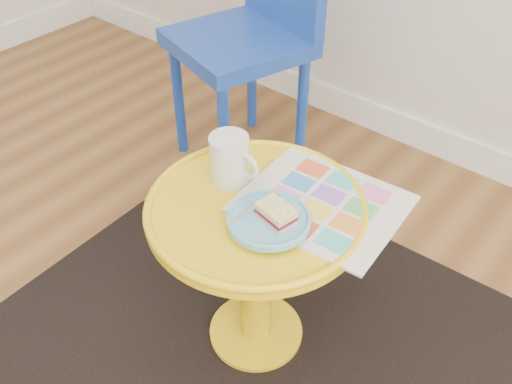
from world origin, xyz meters
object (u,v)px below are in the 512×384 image
Objects in this scene: plate at (269,221)px; side_table at (256,248)px; newspaper at (322,203)px; chair at (256,21)px; mug at (230,158)px.

side_table is at bearing 151.07° from plate.
chair is at bearing 134.79° from newspaper.
side_table is 1.44× the size of newspaper.
plate is (0.06, -0.04, 0.15)m from side_table.
newspaper is at bearing 41.27° from side_table.
chair reaches higher than plate.
chair is at bearing 131.30° from plate.
mug reaches higher than newspaper.
mug is 0.19m from plate.
newspaper is (0.11, 0.10, 0.14)m from side_table.
newspaper is at bearing 70.66° from plate.
newspaper is at bearing -24.11° from chair.
mug reaches higher than side_table.
newspaper is 0.14m from plate.
chair is 7.04× the size of mug.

